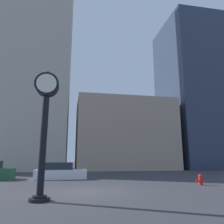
% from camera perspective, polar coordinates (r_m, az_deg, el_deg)
% --- Properties ---
extents(ground_plane, '(200.00, 200.00, 0.00)m').
position_cam_1_polar(ground_plane, '(11.63, -6.98, -20.05)').
color(ground_plane, '#38383D').
extents(building_tall_tower, '(15.59, 12.00, 38.96)m').
position_cam_1_polar(building_tall_tower, '(40.60, -22.15, 14.90)').
color(building_tall_tower, '#BCB29E').
rests_on(building_tall_tower, ground_plane).
extents(building_storefront_row, '(15.06, 12.00, 10.77)m').
position_cam_1_polar(building_storefront_row, '(36.67, 2.63, -6.26)').
color(building_storefront_row, tan).
rests_on(building_storefront_row, ground_plane).
extents(building_glass_modern, '(10.33, 12.00, 27.28)m').
position_cam_1_polar(building_glass_modern, '(43.54, 20.46, 4.66)').
color(building_glass_modern, '#2D384C').
rests_on(building_glass_modern, ground_plane).
extents(street_clock, '(1.02, 0.83, 5.38)m').
position_cam_1_polar(street_clock, '(9.59, -17.11, -1.21)').
color(street_clock, black).
rests_on(street_clock, ground_plane).
extents(car_white, '(4.18, 1.89, 1.33)m').
position_cam_1_polar(car_white, '(19.32, -13.38, -14.98)').
color(car_white, silver).
rests_on(car_white, ground_plane).
extents(fire_hydrant_near, '(0.59, 0.26, 0.68)m').
position_cam_1_polar(fire_hydrant_near, '(15.52, 22.10, -16.01)').
color(fire_hydrant_near, red).
rests_on(fire_hydrant_near, ground_plane).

